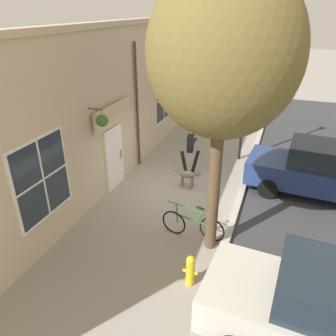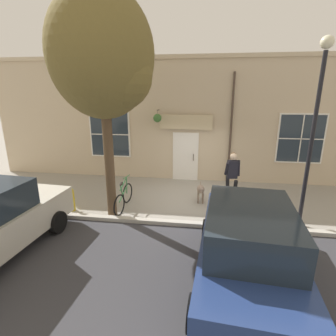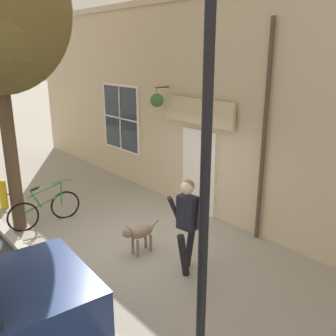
{
  "view_description": "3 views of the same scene",
  "coord_description": "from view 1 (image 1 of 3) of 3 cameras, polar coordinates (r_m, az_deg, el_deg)",
  "views": [
    {
      "loc": [
        2.9,
        -9.05,
        5.58
      ],
      "look_at": [
        0.06,
        -1.25,
        1.45
      ],
      "focal_mm": 35.0,
      "sensor_mm": 36.0,
      "label": 1
    },
    {
      "loc": [
        8.89,
        0.45,
        3.79
      ],
      "look_at": [
        -0.97,
        -0.95,
        0.86
      ],
      "focal_mm": 28.0,
      "sensor_mm": 36.0,
      "label": 2
    },
    {
      "loc": [
        4.17,
        5.82,
        3.89
      ],
      "look_at": [
        -1.07,
        -0.25,
        1.39
      ],
      "focal_mm": 40.0,
      "sensor_mm": 36.0,
      "label": 3
    }
  ],
  "objects": [
    {
      "name": "ground_plane",
      "position": [
        11.02,
        1.9,
        -4.01
      ],
      "size": [
        90.0,
        90.0,
        0.0
      ],
      "primitive_type": "plane",
      "color": "gray"
    },
    {
      "name": "street_lamp",
      "position": [
        12.63,
        13.68,
        15.33
      ],
      "size": [
        0.32,
        0.32,
        5.09
      ],
      "color": "black",
      "rests_on": "ground_plane"
    },
    {
      "name": "storefront_facade",
      "position": [
        10.88,
        -9.87,
        10.08
      ],
      "size": [
        0.95,
        18.0,
        5.18
      ],
      "color": "#C6B293",
      "rests_on": "ground_plane"
    },
    {
      "name": "street_tree_by_curb",
      "position": [
        6.94,
        9.94,
        18.08
      ],
      "size": [
        3.12,
        2.81,
        6.45
      ],
      "color": "brown",
      "rests_on": "ground_plane"
    },
    {
      "name": "dog_on_leash",
      "position": [
        11.05,
        3.72,
        -1.21
      ],
      "size": [
        0.97,
        0.3,
        0.69
      ],
      "color": "#7F6B5B",
      "rests_on": "ground_plane"
    },
    {
      "name": "parked_car_nearest_curb",
      "position": [
        6.69,
        26.69,
        -21.83
      ],
      "size": [
        4.42,
        2.18,
        1.75
      ],
      "color": "beige",
      "rests_on": "ground_plane"
    },
    {
      "name": "leaning_bicycle",
      "position": [
        8.82,
        4.28,
        -9.79
      ],
      "size": [
        1.74,
        0.2,
        1.01
      ],
      "color": "black",
      "rests_on": "ground_plane"
    },
    {
      "name": "parked_car_mid_block",
      "position": [
        11.5,
        24.81,
        -0.31
      ],
      "size": [
        4.42,
        2.18,
        1.75
      ],
      "color": "navy",
      "rests_on": "ground_plane"
    },
    {
      "name": "pedestrian_walking",
      "position": [
        11.79,
        3.92,
        3.95
      ],
      "size": [
        0.69,
        0.55,
        1.78
      ],
      "color": "black",
      "rests_on": "ground_plane"
    },
    {
      "name": "fire_hydrant",
      "position": [
        7.51,
        3.92,
        -17.27
      ],
      "size": [
        0.34,
        0.2,
        0.77
      ],
      "color": "gold",
      "rests_on": "ground_plane"
    }
  ]
}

